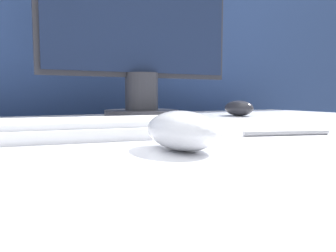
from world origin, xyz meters
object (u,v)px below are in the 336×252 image
monitor (141,27)px  computer_mouse_far (239,108)px  keyboard (88,128)px  computer_mouse_near (182,130)px

monitor → computer_mouse_far: 0.35m
keyboard → monitor: monitor is taller
computer_mouse_far → computer_mouse_near: bearing=-141.8°
keyboard → computer_mouse_far: 0.56m
computer_mouse_near → keyboard: 0.18m
computer_mouse_near → computer_mouse_far: 0.61m
keyboard → monitor: size_ratio=0.73×
monitor → keyboard: bearing=-125.0°
keyboard → computer_mouse_far: size_ratio=3.75×
computer_mouse_near → keyboard: size_ratio=0.29×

